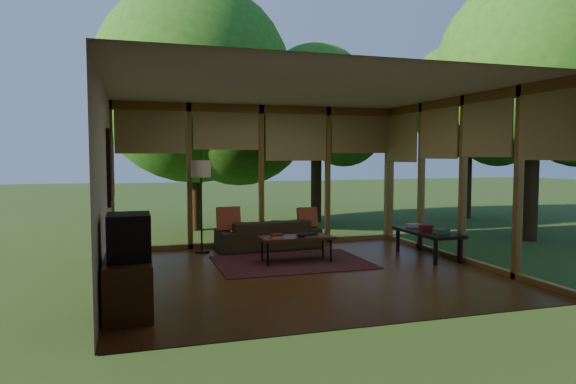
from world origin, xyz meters
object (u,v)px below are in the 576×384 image
object	(u,v)px
sofa	(268,234)
coffee_table	(296,238)
television	(129,237)
floor_lamp	(201,174)
side_console	(428,233)
media_cabinet	(128,287)

from	to	relation	value
sofa	coffee_table	distance (m)	1.29
coffee_table	sofa	bearing A→B (deg)	96.03
sofa	television	distance (m)	4.18
floor_lamp	side_console	xyz separation A→B (m)	(3.62, -1.58, -1.00)
floor_lamp	side_console	world-z (taller)	floor_lamp
floor_lamp	coffee_table	bearing A→B (deg)	-44.04
media_cabinet	television	distance (m)	0.55
sofa	media_cabinet	distance (m)	4.16
coffee_table	television	bearing A→B (deg)	-141.41
coffee_table	media_cabinet	bearing A→B (deg)	-141.62
sofa	coffee_table	size ratio (longest dim) A/B	1.57
media_cabinet	side_console	distance (m)	5.19
floor_lamp	side_console	bearing A→B (deg)	-23.55
sofa	television	bearing A→B (deg)	50.84
sofa	side_console	size ratio (longest dim) A/B	1.35
television	floor_lamp	world-z (taller)	floor_lamp
media_cabinet	side_console	bearing A→B (deg)	20.26
media_cabinet	side_console	size ratio (longest dim) A/B	0.71
side_console	coffee_table	bearing A→B (deg)	173.30
sofa	media_cabinet	size ratio (longest dim) A/B	1.88
sofa	media_cabinet	bearing A→B (deg)	50.62
sofa	floor_lamp	distance (m)	1.67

